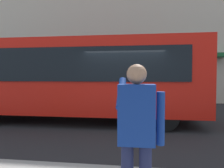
# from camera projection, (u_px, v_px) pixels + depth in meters

# --- Properties ---
(ground_plane) EXTENTS (60.00, 60.00, 0.00)m
(ground_plane) POSITION_uv_depth(u_px,v_px,m) (125.00, 125.00, 7.01)
(ground_plane) COLOR #232326
(building_facade_far) EXTENTS (28.00, 1.55, 12.00)m
(building_facade_far) POSITION_uv_depth(u_px,v_px,m) (132.00, 13.00, 13.52)
(building_facade_far) COLOR beige
(building_facade_far) RESTS_ON ground_plane
(red_bus) EXTENTS (9.05, 2.54, 3.08)m
(red_bus) POSITION_uv_depth(u_px,v_px,m) (79.00, 77.00, 7.68)
(red_bus) COLOR red
(red_bus) RESTS_ON ground_plane
(pedestrian_photographer) EXTENTS (0.53, 0.52, 1.70)m
(pedestrian_photographer) POSITION_uv_depth(u_px,v_px,m) (137.00, 128.00, 2.23)
(pedestrian_photographer) COLOR #1E2347
(pedestrian_photographer) RESTS_ON sidewalk_curb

